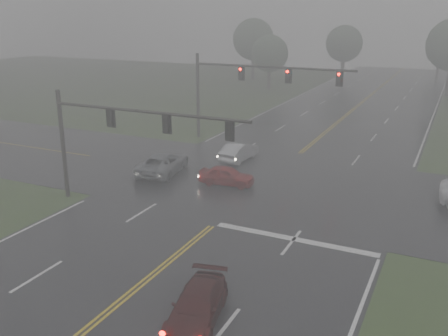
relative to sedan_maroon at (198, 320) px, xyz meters
The scene contains 13 objects.
main_road 14.20m from the sedan_maroon, 103.70° to the left, with size 18.00×160.00×0.02m, color black.
cross_street 16.15m from the sedan_maroon, 102.02° to the left, with size 120.00×14.00×0.02m, color black.
stop_bar 8.28m from the sedan_maroon, 82.11° to the left, with size 8.50×0.50×0.01m, color silver.
sedan_maroon is the anchor object (origin of this frame).
sedan_red 15.32m from the sedan_maroon, 111.07° to the left, with size 1.49×3.71×1.26m, color maroon.
sedan_silver 21.10m from the sedan_maroon, 109.65° to the left, with size 1.47×4.22×1.39m, color #B2B4BA.
car_grey 18.06m from the sedan_maroon, 126.18° to the left, with size 2.44×5.30×1.47m, color slate.
signal_gantry_near 13.47m from the sedan_maroon, 140.31° to the left, with size 12.46×0.29×6.68m.
signal_gantry_far 27.45m from the sedan_maroon, 109.88° to the left, with size 14.16×0.38×7.55m.
tree_nw_a 58.39m from the sedan_maroon, 107.96° to the left, with size 5.37×5.37×7.89m.
tree_n_mid 72.98m from the sedan_maroon, 98.61° to the left, with size 6.09×6.09×8.94m.
tree_nw_b 69.65m from the sedan_maroon, 110.62° to the left, with size 6.83×6.83×10.03m.
tree_n_far 82.00m from the sedan_maroon, 87.48° to the left, with size 4.61×4.61×6.78m.
Camera 1 is at (11.21, -7.95, 11.09)m, focal length 40.00 mm.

